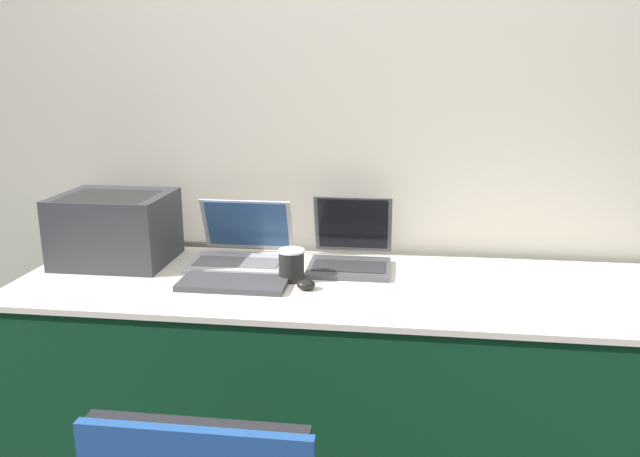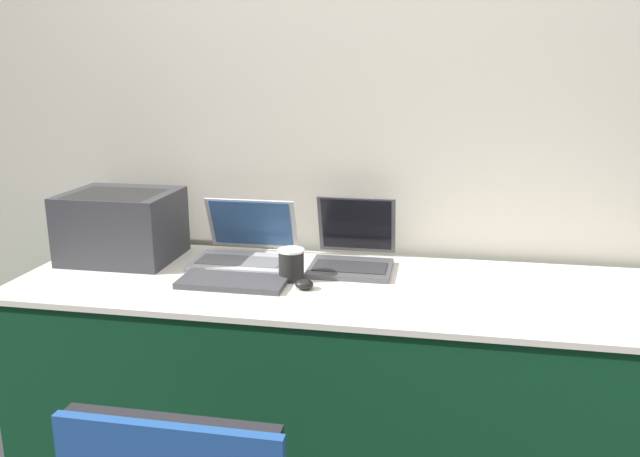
{
  "view_description": "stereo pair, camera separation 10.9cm",
  "coord_description": "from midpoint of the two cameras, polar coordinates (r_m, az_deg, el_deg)",
  "views": [
    {
      "loc": [
        0.13,
        -1.66,
        1.5
      ],
      "look_at": [
        -0.14,
        0.38,
        0.96
      ],
      "focal_mm": 35.0,
      "sensor_mm": 36.0,
      "label": 1
    },
    {
      "loc": [
        0.24,
        -1.64,
        1.5
      ],
      "look_at": [
        -0.14,
        0.38,
        0.96
      ],
      "focal_mm": 35.0,
      "sensor_mm": 36.0,
      "label": 2
    }
  ],
  "objects": [
    {
      "name": "coffee_cup",
      "position": [
        2.15,
        -1.19,
        -3.31
      ],
      "size": [
        0.09,
        0.09,
        0.11
      ],
      "color": "black",
      "rests_on": "table"
    },
    {
      "name": "mouse",
      "position": [
        2.07,
        0.07,
        -5.15
      ],
      "size": [
        0.06,
        0.05,
        0.03
      ],
      "color": "black",
      "rests_on": "table"
    },
    {
      "name": "laptop_right",
      "position": [
        2.3,
        4.37,
        -2.15
      ],
      "size": [
        0.29,
        0.33,
        0.25
      ],
      "color": "#4C4C51",
      "rests_on": "table"
    },
    {
      "name": "table",
      "position": [
        2.29,
        4.71,
        -14.37
      ],
      "size": [
        2.36,
        0.71,
        0.78
      ],
      "color": "#0C381E",
      "rests_on": "ground_plane"
    },
    {
      "name": "printer",
      "position": [
        2.46,
        -16.48,
        0.47
      ],
      "size": [
        0.4,
        0.33,
        0.26
      ],
      "color": "#333338",
      "rests_on": "table"
    },
    {
      "name": "laptop_left",
      "position": [
        2.37,
        -5.58,
        -1.77
      ],
      "size": [
        0.35,
        0.31,
        0.22
      ],
      "color": "#B7B7BC",
      "rests_on": "table"
    },
    {
      "name": "external_keyboard",
      "position": [
        2.13,
        -6.54,
        -4.89
      ],
      "size": [
        0.36,
        0.16,
        0.02
      ],
      "color": "#3D3D42",
      "rests_on": "table"
    },
    {
      "name": "wall_back",
      "position": [
        2.43,
        6.21,
        9.82
      ],
      "size": [
        8.0,
        0.05,
        2.6
      ],
      "color": "#B7B2A3",
      "rests_on": "ground_plane"
    }
  ]
}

